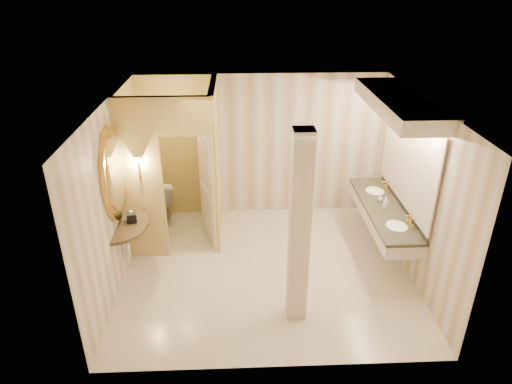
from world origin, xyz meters
TOP-DOWN VIEW (x-y plane):
  - floor at (0.00, 0.00)m, footprint 4.50×4.50m
  - ceiling at (0.00, 0.00)m, footprint 4.50×4.50m
  - wall_back at (0.00, 2.00)m, footprint 4.50×0.02m
  - wall_front at (0.00, -2.00)m, footprint 4.50×0.02m
  - wall_left at (-2.25, 0.00)m, footprint 0.02×4.00m
  - wall_right at (2.25, 0.00)m, footprint 0.02×4.00m
  - toilet_closet at (-1.12, 0.97)m, footprint 1.50×1.55m
  - wall_sconce at (-1.93, 0.43)m, footprint 0.14×0.14m
  - vanity at (1.98, 0.40)m, footprint 0.75×2.41m
  - console_shelf at (-2.21, 0.05)m, footprint 1.09×1.09m
  - pillar at (0.35, -1.04)m, footprint 0.26×0.26m
  - tissue_box at (-2.05, 0.10)m, footprint 0.18×0.18m
  - toilet at (-1.89, 1.75)m, footprint 0.57×0.88m
  - soap_bottle_a at (1.96, 0.40)m, footprint 0.07×0.07m
  - soap_bottle_b at (1.92, 0.60)m, footprint 0.10×0.10m
  - soap_bottle_c at (1.92, 0.34)m, footprint 0.09×0.09m

SIDE VIEW (x-z plane):
  - floor at x=0.00m, z-range 0.00..0.00m
  - toilet at x=-1.89m, z-range 0.00..0.84m
  - soap_bottle_b at x=1.92m, z-range 0.88..0.98m
  - soap_bottle_a at x=1.96m, z-range 0.88..1.00m
  - tissue_box at x=-2.05m, z-range 0.88..1.02m
  - soap_bottle_c at x=1.92m, z-range 0.88..1.08m
  - console_shelf at x=-2.21m, z-range 0.35..2.35m
  - wall_back at x=0.00m, z-range 0.00..2.70m
  - wall_front at x=0.00m, z-range 0.00..2.70m
  - wall_left at x=-2.25m, z-range 0.00..2.70m
  - wall_right at x=2.25m, z-range 0.00..2.70m
  - pillar at x=0.35m, z-range 0.00..2.70m
  - toilet_closet at x=-1.12m, z-range 0.04..2.74m
  - vanity at x=1.98m, z-range 0.58..2.67m
  - wall_sconce at x=-1.93m, z-range 1.52..1.94m
  - ceiling at x=0.00m, z-range 2.70..2.70m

